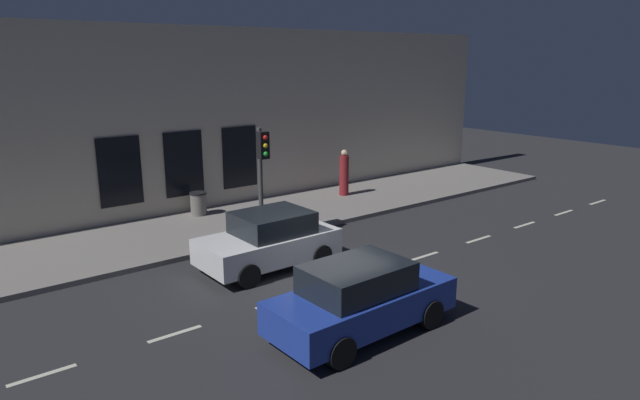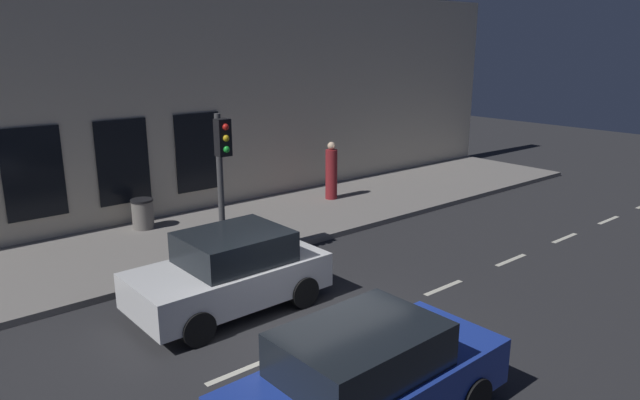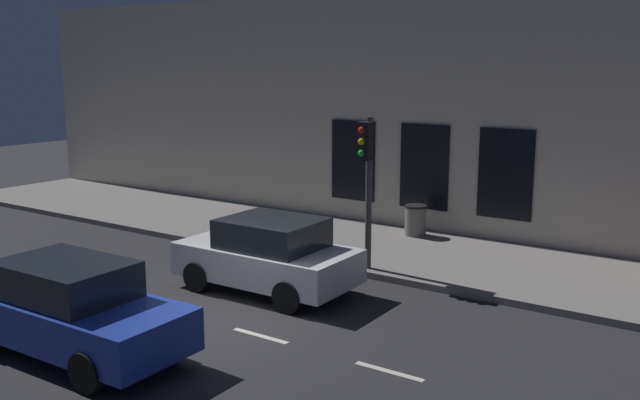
{
  "view_description": "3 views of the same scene",
  "coord_description": "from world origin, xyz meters",
  "px_view_note": "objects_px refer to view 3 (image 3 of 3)",
  "views": [
    {
      "loc": [
        -10.41,
        8.39,
        5.7
      ],
      "look_at": [
        1.5,
        -0.87,
        1.85
      ],
      "focal_mm": 31.38,
      "sensor_mm": 36.0,
      "label": 1
    },
    {
      "loc": [
        -7.2,
        5.87,
        5.12
      ],
      "look_at": [
        2.84,
        -2.46,
        1.58
      ],
      "focal_mm": 32.4,
      "sensor_mm": 36.0,
      "label": 2
    },
    {
      "loc": [
        -9.1,
        -8.51,
        4.74
      ],
      "look_at": [
        1.69,
        -1.12,
        2.21
      ],
      "focal_mm": 39.33,
      "sensor_mm": 36.0,
      "label": 3
    }
  ],
  "objects_px": {
    "traffic_light": "(366,167)",
    "parked_car_0": "(72,309)",
    "trash_bin": "(415,220)",
    "parked_car_1": "(268,255)"
  },
  "relations": [
    {
      "from": "parked_car_0",
      "to": "traffic_light",
      "type": "bearing_deg",
      "value": 164.19
    },
    {
      "from": "parked_car_1",
      "to": "trash_bin",
      "type": "relative_size",
      "value": 4.62
    },
    {
      "from": "parked_car_1",
      "to": "traffic_light",
      "type": "bearing_deg",
      "value": -29.07
    },
    {
      "from": "traffic_light",
      "to": "parked_car_0",
      "type": "distance_m",
      "value": 6.98
    },
    {
      "from": "traffic_light",
      "to": "trash_bin",
      "type": "distance_m",
      "value": 4.08
    },
    {
      "from": "parked_car_1",
      "to": "trash_bin",
      "type": "height_order",
      "value": "parked_car_1"
    },
    {
      "from": "parked_car_1",
      "to": "parked_car_0",
      "type": "bearing_deg",
      "value": 171.78
    },
    {
      "from": "parked_car_0",
      "to": "trash_bin",
      "type": "relative_size",
      "value": 5.01
    },
    {
      "from": "traffic_light",
      "to": "parked_car_1",
      "type": "relative_size",
      "value": 0.9
    },
    {
      "from": "parked_car_0",
      "to": "trash_bin",
      "type": "distance_m",
      "value": 10.17
    }
  ]
}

